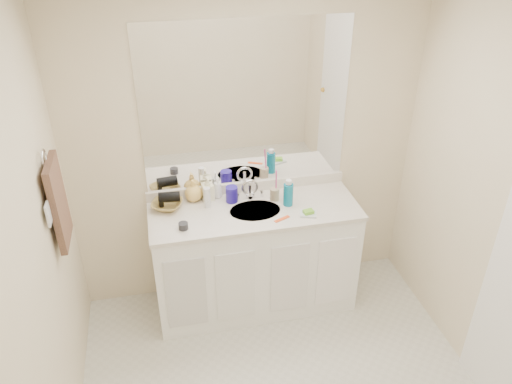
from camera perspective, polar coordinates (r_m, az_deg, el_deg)
The scene contains 26 objects.
ceiling at distance 2.09m, azimuth 6.10°, elevation 18.96°, with size 2.60×2.60×0.02m, color white.
wall_back at distance 3.68m, azimuth -1.09°, elevation 4.53°, with size 2.60×0.02×2.40m, color beige.
wall_left at distance 2.61m, azimuth -24.43°, elevation -10.98°, with size 0.02×2.60×2.40m, color beige.
vanity_cabinet at distance 3.86m, azimuth -0.16°, elevation -7.64°, with size 1.50×0.55×0.85m, color white.
countertop at distance 3.61m, azimuth -0.17°, elevation -2.14°, with size 1.52×0.57×0.03m, color silver.
backsplash at distance 3.80m, azimuth -1.01°, elevation 0.63°, with size 1.52×0.03×0.08m, color white.
sink_basin at distance 3.59m, azimuth -0.10°, elevation -2.26°, with size 0.37×0.37×0.02m, color #B7B3A0.
faucet at distance 3.71m, azimuth -0.70°, elevation 0.08°, with size 0.02×0.02×0.11m, color silver.
mirror at distance 3.53m, azimuth -1.13°, elevation 9.74°, with size 1.48×0.01×1.20m, color white.
blue_mug at distance 3.66m, azimuth -2.78°, elevation -0.26°, with size 0.09×0.09×0.12m, color #241698.
tan_cup at distance 3.69m, azimuth 2.14°, elevation -0.24°, with size 0.07×0.07×0.09m, color tan.
toothbrush at distance 3.64m, azimuth 2.32°, elevation 1.17°, with size 0.01×0.01×0.20m, color #E43C9B.
mouthwash_bottle at distance 3.61m, azimuth 3.70°, elevation -0.31°, with size 0.07×0.07×0.17m, color #0C7293.
soap_dish at distance 3.55m, azimuth 6.00°, elevation -2.50°, with size 0.11×0.09×0.01m, color silver.
green_soap at distance 3.54m, azimuth 6.01°, elevation -2.27°, with size 0.07×0.05×0.03m, color #73C02E.
orange_comb at distance 3.49m, azimuth 2.99°, elevation -3.09°, with size 0.12×0.03×0.01m, color #FF521A.
dark_jar at distance 3.41m, azimuth -8.31°, elevation -3.87°, with size 0.07×0.07×0.05m, color #232327.
extra_white_bottle at distance 3.60m, azimuth -5.59°, elevation -0.64°, with size 0.05×0.05×0.15m, color white.
soap_bottle_white at distance 3.71m, azimuth -4.42°, elevation 0.56°, with size 0.06×0.06×0.17m, color white.
soap_bottle_cream at distance 3.68m, azimuth -5.54°, elevation 0.43°, with size 0.08×0.09×0.19m, color #FCF8CE.
soap_bottle_yellow at distance 3.69m, azimuth -7.16°, elevation 0.21°, with size 0.13×0.13×0.17m, color #F6C55F.
wicker_basket at distance 3.65m, azimuth -10.12°, elevation -1.45°, with size 0.22×0.22×0.05m, color #9F8040.
hair_dryer at distance 3.62m, azimuth -9.89°, elevation -0.57°, with size 0.08×0.08×0.15m, color black.
towel_ring at distance 3.06m, azimuth -23.06°, elevation 3.60°, with size 0.11×0.11×0.01m, color silver.
hand_towel at distance 3.19m, azimuth -21.64°, elevation -1.15°, with size 0.04×0.32×0.55m, color #402C22.
switch_plate at distance 3.00m, azimuth -22.65°, elevation -2.34°, with size 0.01×0.09×0.13m, color silver.
Camera 1 is at (-0.64, -1.94, 2.81)m, focal length 35.00 mm.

